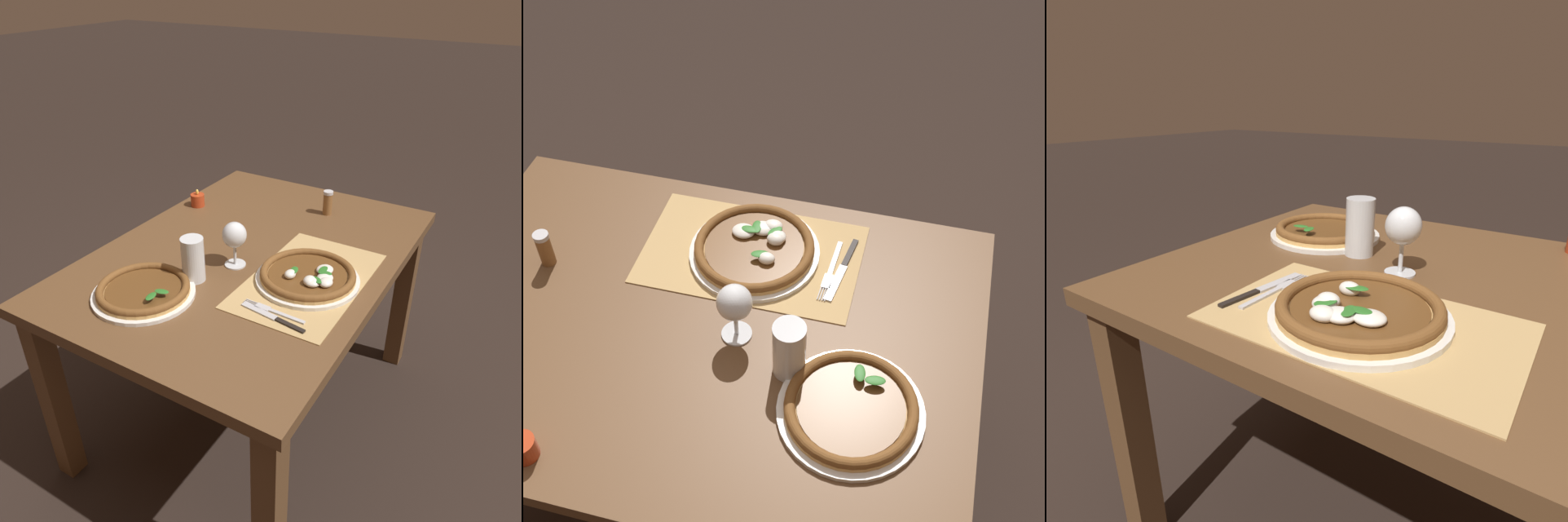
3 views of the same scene
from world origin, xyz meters
TOP-DOWN VIEW (x-y plane):
  - ground_plane at (0.00, 0.00)m, footprint 24.00×24.00m
  - dining_table at (0.00, 0.00)m, footprint 1.30×0.95m
  - paper_placemat at (-0.06, -0.25)m, footprint 0.54×0.33m
  - pizza_near at (-0.07, -0.25)m, footprint 0.33×0.33m
  - pizza_far at (-0.38, 0.14)m, footprint 0.31×0.31m
  - wine_glass at (-0.10, -0.00)m, footprint 0.08×0.08m
  - pint_glass at (-0.23, 0.06)m, footprint 0.07×0.07m
  - fork at (-0.26, -0.24)m, footprint 0.03×0.20m
  - knife at (-0.29, -0.25)m, footprint 0.05×0.22m
  - votive_candle at (0.22, 0.39)m, footprint 0.06×0.06m
  - pepper_shaker at (0.42, -0.10)m, footprint 0.04×0.04m

SIDE VIEW (x-z plane):
  - ground_plane at x=0.00m, z-range 0.00..0.00m
  - dining_table at x=0.00m, z-range 0.27..1.01m
  - paper_placemat at x=-0.06m, z-range 0.74..0.74m
  - fork at x=-0.26m, z-range 0.74..0.75m
  - knife at x=-0.29m, z-range 0.74..0.75m
  - pizza_far at x=-0.38m, z-range 0.74..0.78m
  - pizza_near at x=-0.07m, z-range 0.74..0.79m
  - votive_candle at x=0.22m, z-range 0.73..0.80m
  - pepper_shaker at x=0.42m, z-range 0.74..0.84m
  - pint_glass at x=-0.23m, z-range 0.74..0.88m
  - wine_glass at x=-0.10m, z-range 0.77..0.92m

